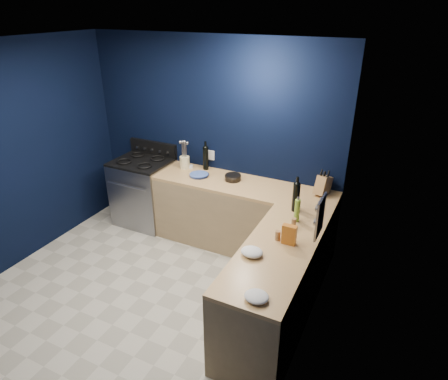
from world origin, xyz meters
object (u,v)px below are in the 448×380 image
Objects in this scene: crouton_bag at (289,235)px; knife_block at (323,185)px; gas_range at (144,193)px; utensil_crock at (185,162)px; plate_stack at (199,175)px.

knife_block is at bearing 87.67° from crouton_bag.
knife_block reaches higher than gas_range.
utensil_crock is at bearing 13.83° from gas_range.
crouton_bag is at bearing -33.31° from plate_stack.
utensil_crock is (-0.30, 0.15, 0.07)m from plate_stack.
knife_block is (1.86, 0.02, 0.03)m from utensil_crock.
gas_range is 0.82m from utensil_crock.
knife_block reaches higher than crouton_bag.
utensil_crock is 1.86m from knife_block.
knife_block is (1.55, 0.18, 0.10)m from plate_stack.
plate_stack is 1.48× the size of utensil_crock.
plate_stack is 1.25× the size of crouton_bag.
plate_stack is 1.10× the size of knife_block.
gas_range is 1.02m from plate_stack.
knife_block is (2.47, 0.17, 0.55)m from gas_range.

